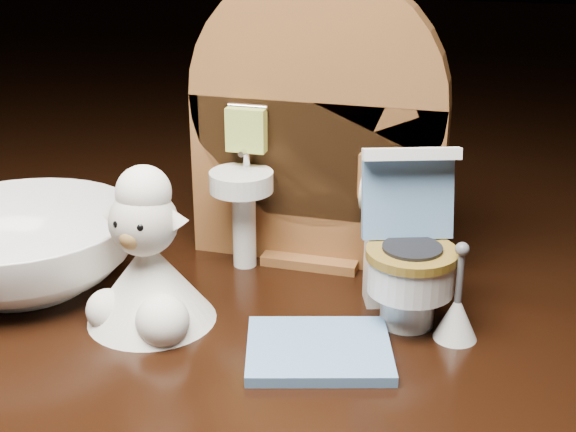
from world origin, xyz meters
name	(u,v)px	position (x,y,z in m)	size (l,w,h in m)	color
backdrop_panel	(314,139)	(0.00, 0.06, 0.07)	(0.13, 0.05, 0.15)	brown
toy_toilet	(407,257)	(0.05, 0.02, 0.03)	(0.05, 0.06, 0.08)	white
bath_mat	(319,350)	(0.03, -0.03, 0.00)	(0.06, 0.05, 0.00)	#5C86B8
toilet_brush	(457,314)	(0.08, 0.00, 0.01)	(0.02, 0.02, 0.05)	white
plush_lamb	(148,269)	(-0.05, -0.02, 0.03)	(0.06, 0.06, 0.08)	white
ceramic_bowl	(22,250)	(-0.13, 0.00, 0.02)	(0.11, 0.11, 0.04)	white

